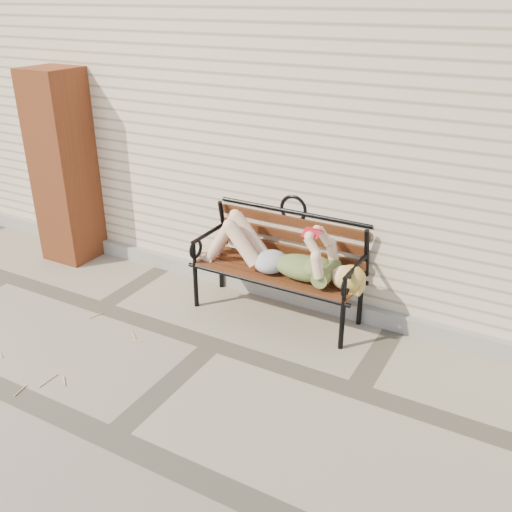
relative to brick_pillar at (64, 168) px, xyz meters
The scene contains 6 objects.
ground 2.62m from the brick_pillar, 18.06° to the right, with size 80.00×80.00×0.00m, color gray.
house_wall 3.26m from the brick_pillar, 44.37° to the left, with size 8.00×4.00×3.00m, color beige.
foundation_strip 2.49m from the brick_pillar, ahead, with size 8.00×0.10×0.15m, color #A59F95.
brick_pillar is the anchor object (origin of this frame).
garden_bench 2.56m from the brick_pillar, ahead, with size 1.62×0.65×1.05m.
reading_woman 2.57m from the brick_pillar, ahead, with size 1.53×0.35×0.48m.
Camera 1 is at (2.25, -3.31, 2.67)m, focal length 40.00 mm.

